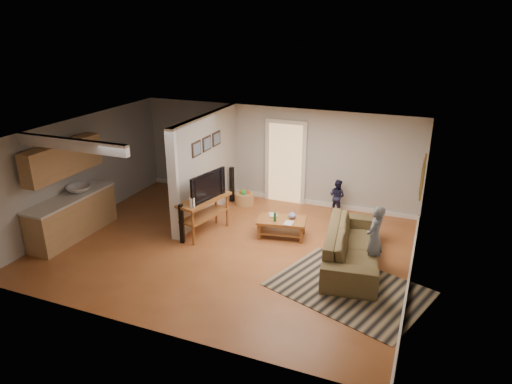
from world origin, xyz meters
TOP-DOWN VIEW (x-y plane):
  - ground at (0.00, 0.00)m, footprint 7.50×7.50m
  - room_shell at (-1.07, 0.43)m, footprint 7.54×6.02m
  - area_rug at (2.74, -0.67)m, footprint 3.10×2.67m
  - sofa at (2.60, 0.28)m, footprint 1.35×2.71m
  - coffee_table at (0.92, 0.91)m, footprint 1.16×0.80m
  - tv_console at (-0.74, 0.39)m, footprint 0.81×1.44m
  - speaker_left at (-1.00, -0.20)m, footprint 0.11×0.11m
  - speaker_right at (-1.00, 2.40)m, footprint 0.11×0.11m
  - toy_basket at (-0.60, 2.32)m, footprint 0.48×0.48m
  - child at (3.00, 0.24)m, footprint 0.44×0.55m
  - toddler at (1.75, 2.70)m, footprint 0.51×0.46m

SIDE VIEW (x-z plane):
  - ground at x=0.00m, z-range 0.00..0.00m
  - sofa at x=2.60m, z-range -0.38..0.38m
  - child at x=3.00m, z-range -0.65..0.65m
  - toddler at x=1.75m, z-range -0.43..0.43m
  - area_rug at x=2.74m, z-range 0.00..0.01m
  - toy_basket at x=-0.60m, z-range -0.04..0.39m
  - coffee_table at x=0.92m, z-range 0.01..0.64m
  - speaker_left at x=-1.00m, z-range 0.00..0.90m
  - speaker_right at x=-1.00m, z-range 0.00..0.96m
  - tv_console at x=-0.74m, z-range 0.19..1.36m
  - room_shell at x=-1.07m, z-range 0.20..2.72m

